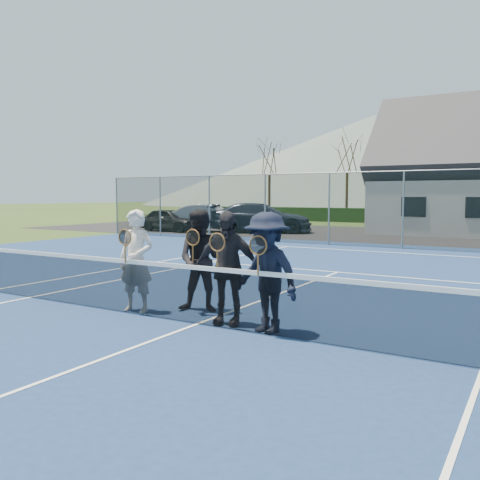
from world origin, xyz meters
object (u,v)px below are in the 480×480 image
at_px(car_b, 210,218).
at_px(tennis_net, 197,292).
at_px(car_a, 170,220).
at_px(player_c, 227,268).
at_px(player_b, 202,261).
at_px(player_d, 267,273).
at_px(player_a, 136,261).
at_px(car_c, 260,218).

height_order(car_b, tennis_net, car_b).
xyz_separation_m(car_a, player_c, (14.23, -16.30, 0.25)).
distance_m(player_b, player_d, 1.75).
relative_size(car_a, player_a, 2.18).
xyz_separation_m(player_a, player_c, (1.85, 0.06, -0.00)).
xyz_separation_m(tennis_net, player_b, (-0.47, 0.81, 0.38)).
bearing_deg(tennis_net, car_a, 129.89).
bearing_deg(player_a, player_d, -1.18).
height_order(player_a, player_d, same).
distance_m(player_a, player_b, 1.16).
bearing_deg(car_c, tennis_net, -177.09).
distance_m(player_a, player_c, 1.85).
relative_size(car_b, player_c, 2.63).
xyz_separation_m(car_b, player_d, (12.91, -17.43, 0.14)).
relative_size(car_a, car_b, 0.83).
xyz_separation_m(car_a, player_b, (13.38, -15.76, 0.25)).
height_order(car_a, player_a, player_a).
distance_m(car_c, tennis_net, 20.45).
xyz_separation_m(car_b, player_c, (12.14, -17.32, 0.14)).
bearing_deg(player_c, car_c, 117.14).
distance_m(player_a, player_d, 2.62).
relative_size(car_c, tennis_net, 0.49).
height_order(car_a, player_b, player_b).
bearing_deg(player_b, car_c, 115.62).
relative_size(car_a, player_d, 2.18).
bearing_deg(tennis_net, player_c, 35.26).
bearing_deg(car_a, player_c, -136.97).
xyz_separation_m(car_a, player_d, (15.01, -16.41, 0.25)).
bearing_deg(car_a, car_b, -62.08).
bearing_deg(car_b, player_b, -162.37).
bearing_deg(car_c, car_b, 83.07).
xyz_separation_m(car_b, car_c, (2.84, 0.81, 0.05)).
xyz_separation_m(car_c, player_d, (10.07, -18.25, 0.10)).
distance_m(car_a, player_b, 20.68).
height_order(player_a, player_c, same).
distance_m(car_c, player_b, 19.52).
xyz_separation_m(car_c, player_b, (8.44, -17.60, 0.10)).
bearing_deg(player_a, car_b, 120.64).
bearing_deg(player_d, tennis_net, -172.20).
relative_size(car_a, car_c, 0.69).
distance_m(car_c, player_a, 19.66).
bearing_deg(player_d, player_a, 178.82).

